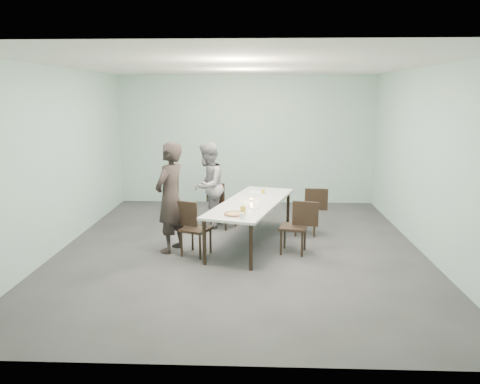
{
  "coord_description": "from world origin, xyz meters",
  "views": [
    {
      "loc": [
        0.3,
        -7.53,
        2.54
      ],
      "look_at": [
        0.0,
        -0.12,
        1.0
      ],
      "focal_mm": 35.0,
      "sensor_mm": 36.0,
      "label": 1
    }
  ],
  "objects_px": {
    "water_tumbler": "(242,216)",
    "tealight": "(251,200)",
    "table": "(252,205)",
    "amber_tumbler": "(263,191)",
    "diner_near": "(170,197)",
    "pizza": "(234,214)",
    "diner_far": "(208,186)",
    "beer_glass": "(243,211)",
    "chair_near_right": "(298,223)",
    "side_plate": "(254,208)",
    "chair_far_left": "(220,202)",
    "chair_far_right": "(310,208)",
    "chair_near_left": "(192,224)"
  },
  "relations": [
    {
      "from": "side_plate",
      "to": "beer_glass",
      "type": "distance_m",
      "value": 0.52
    },
    {
      "from": "chair_far_left",
      "to": "table",
      "type": "bearing_deg",
      "value": -28.2
    },
    {
      "from": "chair_far_left",
      "to": "water_tumbler",
      "type": "bearing_deg",
      "value": -46.32
    },
    {
      "from": "chair_near_right",
      "to": "chair_near_left",
      "type": "bearing_deg",
      "value": 17.24
    },
    {
      "from": "tealight",
      "to": "side_plate",
      "type": "bearing_deg",
      "value": -82.6
    },
    {
      "from": "water_tumbler",
      "to": "chair_far_left",
      "type": "bearing_deg",
      "value": 102.95
    },
    {
      "from": "chair_far_left",
      "to": "chair_near_right",
      "type": "distance_m",
      "value": 2.06
    },
    {
      "from": "chair_near_left",
      "to": "table",
      "type": "bearing_deg",
      "value": 54.69
    },
    {
      "from": "table",
      "to": "amber_tumbler",
      "type": "distance_m",
      "value": 0.71
    },
    {
      "from": "chair_near_left",
      "to": "amber_tumbler",
      "type": "bearing_deg",
      "value": 70.51
    },
    {
      "from": "chair_far_right",
      "to": "side_plate",
      "type": "height_order",
      "value": "chair_far_right"
    },
    {
      "from": "beer_glass",
      "to": "diner_near",
      "type": "bearing_deg",
      "value": 156.43
    },
    {
      "from": "chair_far_right",
      "to": "diner_far",
      "type": "height_order",
      "value": "diner_far"
    },
    {
      "from": "chair_far_right",
      "to": "chair_near_left",
      "type": "bearing_deg",
      "value": 35.79
    },
    {
      "from": "chair_near_right",
      "to": "pizza",
      "type": "height_order",
      "value": "chair_near_right"
    },
    {
      "from": "beer_glass",
      "to": "amber_tumbler",
      "type": "xyz_separation_m",
      "value": [
        0.32,
        1.64,
        -0.03
      ]
    },
    {
      "from": "diner_near",
      "to": "side_plate",
      "type": "bearing_deg",
      "value": 111.04
    },
    {
      "from": "chair_near_right",
      "to": "side_plate",
      "type": "bearing_deg",
      "value": 13.13
    },
    {
      "from": "table",
      "to": "tealight",
      "type": "relative_size",
      "value": 49.07
    },
    {
      "from": "chair_far_right",
      "to": "side_plate",
      "type": "distance_m",
      "value": 1.49
    },
    {
      "from": "chair_near_left",
      "to": "diner_near",
      "type": "distance_m",
      "value": 0.57
    },
    {
      "from": "table",
      "to": "water_tumbler",
      "type": "relative_size",
      "value": 30.53
    },
    {
      "from": "chair_far_left",
      "to": "tealight",
      "type": "height_order",
      "value": "chair_far_left"
    },
    {
      "from": "chair_near_right",
      "to": "amber_tumbler",
      "type": "distance_m",
      "value": 1.31
    },
    {
      "from": "diner_near",
      "to": "amber_tumbler",
      "type": "distance_m",
      "value": 1.89
    },
    {
      "from": "chair_far_left",
      "to": "tealight",
      "type": "xyz_separation_m",
      "value": [
        0.62,
        -1.03,
        0.27
      ]
    },
    {
      "from": "chair_near_right",
      "to": "water_tumbler",
      "type": "bearing_deg",
      "value": 50.5
    },
    {
      "from": "amber_tumbler",
      "to": "beer_glass",
      "type": "bearing_deg",
      "value": -100.94
    },
    {
      "from": "chair_near_left",
      "to": "chair_near_right",
      "type": "height_order",
      "value": "same"
    },
    {
      "from": "beer_glass",
      "to": "water_tumbler",
      "type": "height_order",
      "value": "beer_glass"
    },
    {
      "from": "diner_far",
      "to": "beer_glass",
      "type": "distance_m",
      "value": 2.09
    },
    {
      "from": "amber_tumbler",
      "to": "tealight",
      "type": "bearing_deg",
      "value": -107.82
    },
    {
      "from": "table",
      "to": "side_plate",
      "type": "distance_m",
      "value": 0.47
    },
    {
      "from": "chair_near_right",
      "to": "tealight",
      "type": "height_order",
      "value": "chair_near_right"
    },
    {
      "from": "diner_near",
      "to": "amber_tumbler",
      "type": "relative_size",
      "value": 22.64
    },
    {
      "from": "table",
      "to": "amber_tumbler",
      "type": "relative_size",
      "value": 34.35
    },
    {
      "from": "table",
      "to": "tealight",
      "type": "xyz_separation_m",
      "value": [
        -0.01,
        0.02,
        0.08
      ]
    },
    {
      "from": "beer_glass",
      "to": "water_tumbler",
      "type": "xyz_separation_m",
      "value": [
        -0.01,
        -0.2,
        -0.03
      ]
    },
    {
      "from": "water_tumbler",
      "to": "tealight",
      "type": "xyz_separation_m",
      "value": [
        0.12,
        1.17,
        -0.02
      ]
    },
    {
      "from": "side_plate",
      "to": "table",
      "type": "bearing_deg",
      "value": 96.45
    },
    {
      "from": "chair_near_left",
      "to": "chair_near_right",
      "type": "distance_m",
      "value": 1.73
    },
    {
      "from": "pizza",
      "to": "water_tumbler",
      "type": "xyz_separation_m",
      "value": [
        0.12,
        -0.21,
        0.03
      ]
    },
    {
      "from": "diner_far",
      "to": "tealight",
      "type": "relative_size",
      "value": 29.6
    },
    {
      "from": "chair_near_right",
      "to": "chair_far_right",
      "type": "height_order",
      "value": "same"
    },
    {
      "from": "side_plate",
      "to": "pizza",
      "type": "bearing_deg",
      "value": -122.07
    },
    {
      "from": "side_plate",
      "to": "tealight",
      "type": "xyz_separation_m",
      "value": [
        -0.06,
        0.48,
        0.02
      ]
    },
    {
      "from": "pizza",
      "to": "beer_glass",
      "type": "bearing_deg",
      "value": -6.75
    },
    {
      "from": "amber_tumbler",
      "to": "diner_near",
      "type": "bearing_deg",
      "value": -143.87
    },
    {
      "from": "chair_near_left",
      "to": "tealight",
      "type": "distance_m",
      "value": 1.16
    },
    {
      "from": "diner_far",
      "to": "beer_glass",
      "type": "relative_size",
      "value": 11.05
    }
  ]
}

